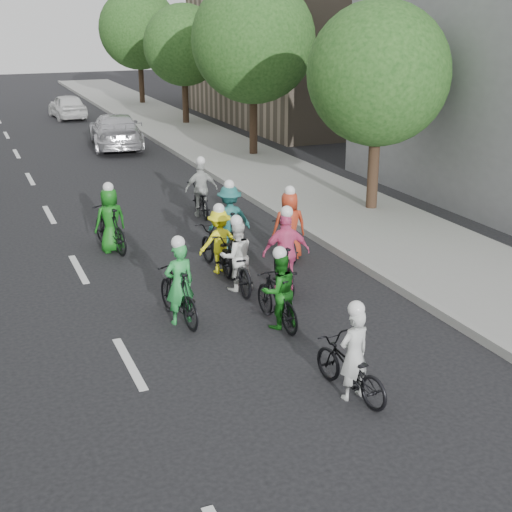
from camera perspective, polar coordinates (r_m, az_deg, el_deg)
ground at (r=12.38m, az=-10.11°, el=-8.45°), size 120.00×120.00×0.00m
sidewalk_right at (r=23.82m, az=3.23°, el=5.54°), size 4.00×80.00×0.15m
curb_right at (r=23.04m, az=-1.15°, el=5.14°), size 0.18×80.00×0.18m
bldg_se at (r=39.29m, az=4.98°, el=16.65°), size 10.00×14.00×8.00m
tree_r_0 at (r=20.64m, az=9.77°, el=14.15°), size 4.00×4.00×5.97m
tree_r_1 at (r=28.60m, az=-0.22°, el=16.85°), size 4.80×4.80×6.93m
tree_r_2 at (r=37.09m, az=-5.81°, el=16.43°), size 4.00×4.00×5.97m
tree_r_3 at (r=45.73m, az=-9.36°, el=17.48°), size 4.80×4.80×6.93m
cyclist_0 at (r=11.11m, az=7.60°, el=-8.62°), size 0.85×1.73×1.61m
cyclist_1 at (r=13.33m, az=1.76°, el=-3.20°), size 0.72×1.68×1.59m
cyclist_2 at (r=16.12m, az=-3.02°, el=0.78°), size 0.98×1.97×1.62m
cyclist_3 at (r=14.98m, az=2.34°, el=-0.30°), size 1.07×1.77×1.87m
cyclist_4 at (r=17.01m, az=2.60°, el=1.88°), size 0.88×1.64×1.79m
cyclist_5 at (r=13.58m, az=-6.20°, el=-2.81°), size 0.69×1.82×1.74m
cyclist_6 at (r=15.11m, az=-1.65°, el=-0.48°), size 0.80×2.00×1.65m
cyclist_7 at (r=17.44m, az=-2.18°, el=2.59°), size 1.09×1.78×1.82m
cyclist_8 at (r=20.62m, az=-4.43°, el=4.85°), size 0.97×1.80×1.75m
cyclist_9 at (r=17.85m, az=-11.58°, el=2.45°), size 0.89×1.95×1.75m
follow_car_lead at (r=31.60m, az=-11.18°, el=9.81°), size 2.65×5.25×1.46m
follow_car_trail at (r=40.96m, az=-14.86°, el=11.51°), size 1.77×3.96×1.32m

